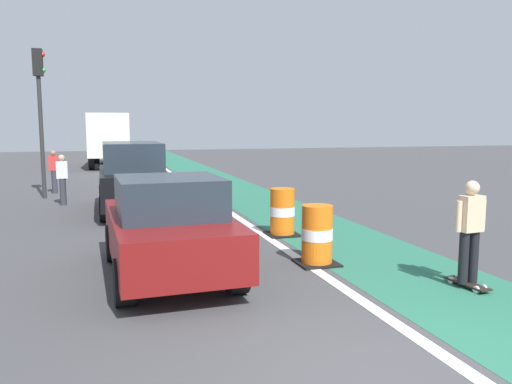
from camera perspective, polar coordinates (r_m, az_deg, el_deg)
name	(u,v)px	position (r m, az deg, el deg)	size (l,w,h in m)	color
ground_plane	(387,383)	(5.54, 14.45, -19.89)	(100.00, 100.00, 0.00)	#424244
bike_lane_strip	(260,201)	(17.13, 0.47, -1.05)	(2.50, 80.00, 0.01)	#286B51
lane_divider_stripe	(216,203)	(16.75, -4.44, -1.26)	(0.20, 80.00, 0.01)	silver
skateboarder_on_lane	(470,231)	(8.58, 22.76, -3.99)	(0.57, 0.82, 1.69)	black
parked_sedan_nearest	(168,228)	(8.66, -9.76, -3.94)	(2.03, 4.16, 1.70)	maroon
parked_suv_second	(133,177)	(15.40, -13.61, 1.66)	(1.93, 4.61, 2.04)	black
traffic_barrel_front	(317,236)	(9.41, 6.82, -4.85)	(0.73, 0.73, 1.09)	orange
traffic_barrel_mid	(282,212)	(11.81, 2.96, -2.30)	(0.73, 0.73, 1.09)	orange
delivery_truck_down_block	(111,137)	(33.04, -15.92, 5.95)	(2.67, 7.70, 3.23)	silver
traffic_light_corner	(40,97)	(19.21, -22.98, 9.75)	(0.41, 0.32, 5.10)	#2D2D2D
pedestrian_crossing	(54,170)	(20.55, -21.62, 2.26)	(0.34, 0.20, 1.61)	#33333D
pedestrian_waiting	(62,178)	(17.37, -20.79, 1.45)	(0.34, 0.20, 1.61)	#33333D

